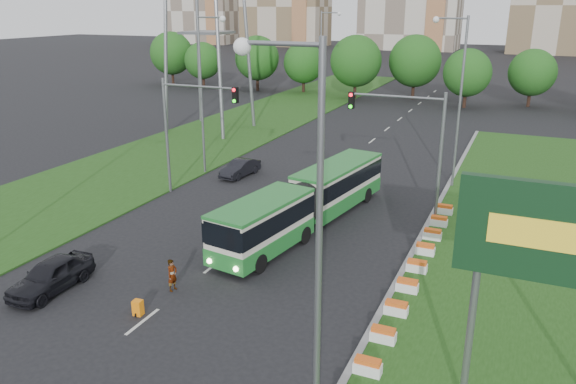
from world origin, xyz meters
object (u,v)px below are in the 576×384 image
at_px(articulated_bus, 305,201).
at_px(car_left_near, 51,275).
at_px(traffic_mast_median, 414,136).
at_px(car_left_far, 240,168).
at_px(pedestrian, 172,275).
at_px(traffic_mast_left, 185,119).
at_px(shopping_trolley, 138,308).
at_px(billboard, 565,247).

relative_size(articulated_bus, car_left_near, 3.60).
height_order(traffic_mast_median, car_left_far, traffic_mast_median).
relative_size(articulated_bus, pedestrian, 10.20).
relative_size(traffic_mast_left, car_left_near, 1.82).
relative_size(car_left_near, pedestrian, 2.83).
xyz_separation_m(traffic_mast_left, shopping_trolley, (6.88, -14.61, -5.01)).
bearing_deg(traffic_mast_left, car_left_far, 77.82).
height_order(articulated_bus, car_left_near, articulated_bus).
bearing_deg(articulated_bus, billboard, -35.28).
bearing_deg(articulated_bus, car_left_far, 147.04).
xyz_separation_m(traffic_mast_left, articulated_bus, (9.68, -2.34, -3.75)).
distance_m(traffic_mast_median, shopping_trolley, 18.37).
bearing_deg(car_left_near, articulated_bus, 56.28).
height_order(pedestrian, shopping_trolley, pedestrian).
height_order(car_left_near, shopping_trolley, car_left_near).
bearing_deg(billboard, car_left_far, 136.54).
bearing_deg(traffic_mast_median, traffic_mast_left, -176.23).
distance_m(car_left_far, shopping_trolley, 20.77).
xyz_separation_m(articulated_bus, shopping_trolley, (-2.81, -12.27, -1.26)).
bearing_deg(billboard, traffic_mast_left, 146.45).
relative_size(traffic_mast_median, car_left_near, 1.82).
distance_m(traffic_mast_left, shopping_trolley, 16.91).
xyz_separation_m(billboard, car_left_near, (-20.84, 0.62, -5.41)).
bearing_deg(traffic_mast_median, car_left_far, 162.75).
xyz_separation_m(billboard, traffic_mast_median, (-7.47, 16.00, -0.81)).
bearing_deg(billboard, traffic_mast_median, 115.03).
xyz_separation_m(billboard, pedestrian, (-15.65, 2.83, -5.39)).
bearing_deg(billboard, pedestrian, 169.73).
xyz_separation_m(billboard, car_left_far, (-21.47, 20.35, -5.52)).
xyz_separation_m(articulated_bus, car_left_far, (-8.53, 7.69, -0.96)).
height_order(billboard, traffic_mast_left, same).
bearing_deg(pedestrian, car_left_near, 119.78).
distance_m(billboard, articulated_bus, 18.68).
height_order(traffic_mast_left, articulated_bus, traffic_mast_left).
relative_size(traffic_mast_median, traffic_mast_left, 1.00).
xyz_separation_m(traffic_mast_median, traffic_mast_left, (-15.16, -1.00, 0.00)).
height_order(car_left_far, pedestrian, pedestrian).
distance_m(billboard, car_left_near, 21.54).
bearing_deg(shopping_trolley, pedestrian, 82.60).
bearing_deg(pedestrian, shopping_trolley, -175.85).
height_order(traffic_mast_median, articulated_bus, traffic_mast_median).
height_order(car_left_near, pedestrian, pedestrian).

